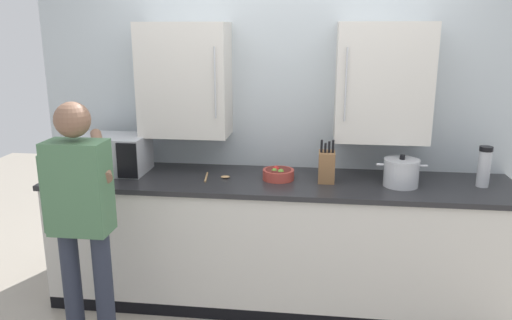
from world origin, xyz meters
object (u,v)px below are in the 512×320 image
object	(u,v)px
stock_pot	(401,172)
person_figure	(81,210)
microwave_oven	(108,154)
fruit_bowl	(278,174)
thermos_flask	(484,166)
knife_block	(327,166)
wooden_spoon	(216,177)

from	to	relation	value
stock_pot	person_figure	bearing A→B (deg)	-159.08
microwave_oven	fruit_bowl	xyz separation A→B (m)	(1.25, -0.03, -0.09)
microwave_oven	stock_pot	size ratio (longest dim) A/B	2.10
fruit_bowl	stock_pot	distance (m)	0.83
person_figure	microwave_oven	bearing A→B (deg)	102.13
microwave_oven	thermos_flask	world-z (taller)	thermos_flask
fruit_bowl	stock_pot	bearing A→B (deg)	-3.13
microwave_oven	knife_block	size ratio (longest dim) A/B	2.33
microwave_oven	thermos_flask	distance (m)	2.62
stock_pot	thermos_flask	distance (m)	0.54
stock_pot	person_figure	xyz separation A→B (m)	(-1.91, -0.73, -0.08)
microwave_oven	fruit_bowl	size ratio (longest dim) A/B	3.16
fruit_bowl	thermos_flask	xyz separation A→B (m)	(1.37, 0.01, 0.10)
thermos_flask	person_figure	distance (m)	2.57
microwave_oven	wooden_spoon	distance (m)	0.83
wooden_spoon	stock_pot	size ratio (longest dim) A/B	0.63
thermos_flask	wooden_spoon	bearing A→B (deg)	-178.75
stock_pot	wooden_spoon	bearing A→B (deg)	179.25
fruit_bowl	knife_block	bearing A→B (deg)	-1.38
wooden_spoon	person_figure	xyz separation A→B (m)	(-0.64, -0.75, -0.00)
knife_block	stock_pot	xyz separation A→B (m)	(0.49, -0.04, -0.02)
microwave_oven	wooden_spoon	world-z (taller)	microwave_oven
thermos_flask	person_figure	bearing A→B (deg)	-162.22
microwave_oven	knife_block	bearing A→B (deg)	-1.29
fruit_bowl	knife_block	size ratio (longest dim) A/B	0.74
wooden_spoon	knife_block	size ratio (longest dim) A/B	0.70
fruit_bowl	person_figure	size ratio (longest dim) A/B	0.14
wooden_spoon	thermos_flask	bearing A→B (deg)	1.25
stock_pot	fruit_bowl	bearing A→B (deg)	176.87
thermos_flask	knife_block	bearing A→B (deg)	-178.98
fruit_bowl	thermos_flask	distance (m)	1.37
fruit_bowl	thermos_flask	bearing A→B (deg)	0.44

